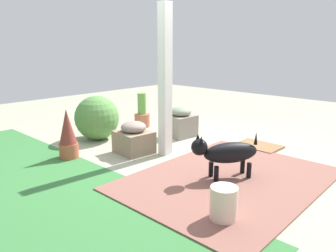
{
  "coord_description": "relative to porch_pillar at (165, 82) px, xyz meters",
  "views": [
    {
      "loc": [
        -2.73,
        3.23,
        1.48
      ],
      "look_at": [
        0.26,
        0.01,
        0.38
      ],
      "focal_mm": 34.66,
      "sensor_mm": 36.0,
      "label": 1
    }
  ],
  "objects": [
    {
      "name": "brick_path",
      "position": [
        -1.15,
        0.16,
        -1.0
      ],
      "size": [
        1.8,
        2.4,
        0.02
      ],
      "primitive_type": "cube",
      "color": "brown",
      "rests_on": "ground"
    },
    {
      "name": "terracotta_pot_spiky",
      "position": [
        0.84,
        1.0,
        -0.69
      ],
      "size": [
        0.26,
        0.26,
        0.67
      ],
      "color": "#AC533B",
      "rests_on": "ground"
    },
    {
      "name": "round_shrub",
      "position": [
        1.3,
        0.21,
        -0.65
      ],
      "size": [
        0.7,
        0.7,
        0.7
      ],
      "primitive_type": "sphere",
      "color": "#528641",
      "rests_on": "ground"
    },
    {
      "name": "stone_planter_mid",
      "position": [
        0.36,
        0.26,
        -0.8
      ],
      "size": [
        0.52,
        0.48,
        0.45
      ],
      "color": "gray",
      "rests_on": "ground"
    },
    {
      "name": "ceramic_urn",
      "position": [
        -1.59,
        0.94,
        -0.85
      ],
      "size": [
        0.24,
        0.24,
        0.31
      ],
      "primitive_type": "cylinder",
      "color": "beige",
      "rests_on": "ground"
    },
    {
      "name": "porch_pillar",
      "position": [
        0.0,
        0.0,
        0.0
      ],
      "size": [
        0.14,
        0.14,
        2.01
      ],
      "primitive_type": "cube",
      "color": "white",
      "rests_on": "ground"
    },
    {
      "name": "ground_plane",
      "position": [
        -0.24,
        -0.1,
        -1.01
      ],
      "size": [
        12.0,
        12.0,
        0.0
      ],
      "primitive_type": "plane",
      "color": "#9B9D84"
    },
    {
      "name": "stone_planter_nearest",
      "position": [
        0.43,
        -0.83,
        -0.77
      ],
      "size": [
        0.45,
        0.47,
        0.5
      ],
      "color": "gray",
      "rests_on": "ground"
    },
    {
      "name": "terracotta_pot_tall",
      "position": [
        1.39,
        -0.84,
        -0.78
      ],
      "size": [
        0.28,
        0.28,
        0.63
      ],
      "color": "#B15F47",
      "rests_on": "ground"
    },
    {
      "name": "dog",
      "position": [
        -1.1,
        0.18,
        -0.69
      ],
      "size": [
        0.55,
        0.74,
        0.54
      ],
      "color": "black",
      "rests_on": "ground"
    },
    {
      "name": "doormat",
      "position": [
        -0.8,
        -1.18,
        -0.99
      ],
      "size": [
        0.64,
        0.46,
        0.03
      ],
      "primitive_type": "cube",
      "rotation": [
        0.0,
        0.0,
        -0.03
      ],
      "color": "#8B6240",
      "rests_on": "ground"
    }
  ]
}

